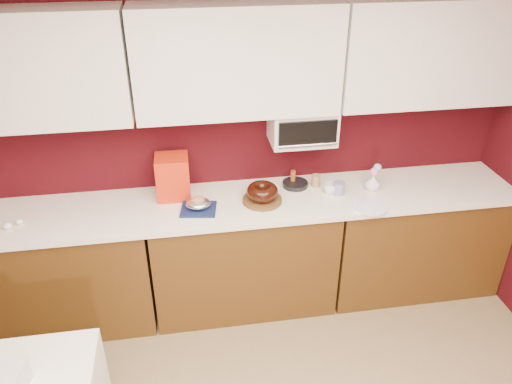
{
  "coord_description": "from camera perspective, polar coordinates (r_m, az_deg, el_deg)",
  "views": [
    {
      "loc": [
        -0.39,
        -1.05,
        2.69
      ],
      "look_at": [
        0.08,
        1.84,
        1.02
      ],
      "focal_mm": 35.0,
      "sensor_mm": 36.0,
      "label": 1
    }
  ],
  "objects": [
    {
      "name": "blue_jar",
      "position": [
        3.61,
        9.44,
        0.43
      ],
      "size": [
        0.08,
        0.08,
        0.1
      ],
      "primitive_type": "cylinder",
      "rotation": [
        0.0,
        0.0,
        0.01
      ],
      "color": "navy",
      "rests_on": "countertop"
    },
    {
      "name": "upper_cabinet_right",
      "position": [
        3.67,
        19.7,
        14.83
      ],
      "size": [
        1.31,
        0.33,
        0.7
      ],
      "primitive_type": "cube",
      "color": "white",
      "rests_on": "wall_back"
    },
    {
      "name": "wall_back",
      "position": [
        3.62,
        -2.32,
        6.24
      ],
      "size": [
        4.0,
        0.02,
        2.5
      ],
      "primitive_type": "cube",
      "color": "#3A070D",
      "rests_on": "floor"
    },
    {
      "name": "upper_cabinet_left",
      "position": [
        3.38,
        -25.78,
        12.45
      ],
      "size": [
        1.31,
        0.33,
        0.7
      ],
      "primitive_type": "cube",
      "color": "white",
      "rests_on": "wall_back"
    },
    {
      "name": "pandoro_box",
      "position": [
        3.53,
        -9.48,
        1.72
      ],
      "size": [
        0.23,
        0.21,
        0.31
      ],
      "primitive_type": "cube",
      "rotation": [
        0.0,
        0.0,
        -0.02
      ],
      "color": "#AB0B0B",
      "rests_on": "countertop"
    },
    {
      "name": "flower_vase",
      "position": [
        3.71,
        13.21,
        1.15
      ],
      "size": [
        0.11,
        0.11,
        0.13
      ],
      "primitive_type": "imported",
      "rotation": [
        0.0,
        0.0,
        -0.37
      ],
      "color": "silver",
      "rests_on": "countertop"
    },
    {
      "name": "toaster_oven",
      "position": [
        3.52,
        5.3,
        7.63
      ],
      "size": [
        0.45,
        0.3,
        0.25
      ],
      "primitive_type": "cube",
      "color": "white",
      "rests_on": "upper_cabinet_center"
    },
    {
      "name": "base_cabinet_right",
      "position": [
        4.12,
        17.28,
        -5.07
      ],
      "size": [
        1.31,
        0.58,
        0.86
      ],
      "primitive_type": "cube",
      "color": "#4E310F",
      "rests_on": "floor"
    },
    {
      "name": "bundt_cake",
      "position": [
        3.45,
        0.72,
        0.03
      ],
      "size": [
        0.24,
        0.24,
        0.09
      ],
      "primitive_type": "torus",
      "rotation": [
        0.0,
        0.0,
        -0.09
      ],
      "color": "black",
      "rests_on": "cake_base"
    },
    {
      "name": "toaster_oven_door",
      "position": [
        3.38,
        5.95,
        6.62
      ],
      "size": [
        0.4,
        0.02,
        0.18
      ],
      "primitive_type": "cube",
      "color": "black",
      "rests_on": "toaster_oven"
    },
    {
      "name": "flower_blue",
      "position": [
        3.69,
        13.71,
        2.74
      ],
      "size": [
        0.06,
        0.06,
        0.06
      ],
      "primitive_type": "sphere",
      "color": "#93B0EC",
      "rests_on": "flower_vase"
    },
    {
      "name": "amber_bottle",
      "position": [
        3.7,
        4.25,
        1.66
      ],
      "size": [
        0.04,
        0.04,
        0.11
      ],
      "primitive_type": "cylinder",
      "rotation": [
        0.0,
        0.0,
        0.04
      ],
      "color": "brown",
      "rests_on": "countertop"
    },
    {
      "name": "flower_pink",
      "position": [
        3.67,
        13.35,
        2.26
      ],
      "size": [
        0.06,
        0.06,
        0.06
      ],
      "primitive_type": "sphere",
      "color": "pink",
      "rests_on": "flower_vase"
    },
    {
      "name": "ceiling",
      "position": [
        1.14,
        11.67,
        19.62
      ],
      "size": [
        4.0,
        4.5,
        0.02
      ],
      "primitive_type": "cube",
      "color": "white",
      "rests_on": "wall_back"
    },
    {
      "name": "navy_towel",
      "position": [
        3.41,
        -6.58,
        -1.96
      ],
      "size": [
        0.26,
        0.23,
        0.02
      ],
      "primitive_type": "cube",
      "rotation": [
        0.0,
        0.0,
        -0.16
      ],
      "color": "#121E46",
      "rests_on": "countertop"
    },
    {
      "name": "roasted_ham",
      "position": [
        3.38,
        -6.65,
        -0.94
      ],
      "size": [
        0.11,
        0.1,
        0.06
      ],
      "primitive_type": "ellipsoid",
      "rotation": [
        0.0,
        0.0,
        0.28
      ],
      "color": "#B97254",
      "rests_on": "foil_ham_nest"
    },
    {
      "name": "coffee_mug",
      "position": [
        3.62,
        8.49,
        0.52
      ],
      "size": [
        0.12,
        0.12,
        0.09
      ],
      "primitive_type": "imported",
      "rotation": [
        0.0,
        0.0,
        0.64
      ],
      "color": "white",
      "rests_on": "countertop"
    },
    {
      "name": "countertop",
      "position": [
        3.52,
        -1.56,
        -1.29
      ],
      "size": [
        4.0,
        0.62,
        0.04
      ],
      "primitive_type": "cube",
      "color": "white",
      "rests_on": "base_cabinet_center"
    },
    {
      "name": "toaster_oven_handle",
      "position": [
        3.39,
        5.95,
        5.36
      ],
      "size": [
        0.42,
        0.02,
        0.02
      ],
      "primitive_type": "cylinder",
      "rotation": [
        0.0,
        1.57,
        0.0
      ],
      "color": "silver",
      "rests_on": "toaster_oven"
    },
    {
      "name": "upper_cabinet_center",
      "position": [
        3.27,
        -2.16,
        14.79
      ],
      "size": [
        1.31,
        0.33,
        0.7
      ],
      "primitive_type": "cube",
      "color": "white",
      "rests_on": "wall_back"
    },
    {
      "name": "egg_right",
      "position": [
        3.59,
        -25.43,
        -3.09
      ],
      "size": [
        0.05,
        0.04,
        0.04
      ],
      "primitive_type": "ellipsoid",
      "rotation": [
        0.0,
        0.0,
        0.17
      ],
      "color": "white",
      "rests_on": "countertop"
    },
    {
      "name": "base_cabinet_center",
      "position": [
        3.77,
        -1.47,
        -7.17
      ],
      "size": [
        1.31,
        0.58,
        0.86
      ],
      "primitive_type": "cube",
      "color": "#4E310F",
      "rests_on": "floor"
    },
    {
      "name": "cake_base",
      "position": [
        3.49,
        0.72,
        -0.93
      ],
      "size": [
        0.34,
        0.34,
        0.03
      ],
      "primitive_type": "cylinder",
      "rotation": [
        0.0,
        0.0,
        0.25
      ],
      "color": "brown",
      "rests_on": "countertop"
    },
    {
      "name": "china_plate",
      "position": [
        3.52,
        12.92,
        -1.61
      ],
      "size": [
        0.32,
        0.32,
        0.01
      ],
      "primitive_type": "cylinder",
      "rotation": [
        0.0,
        0.0,
        -0.41
      ],
      "color": "white",
      "rests_on": "countertop"
    },
    {
      "name": "foil_ham_nest",
      "position": [
        3.39,
        -6.63,
        -1.3
      ],
      "size": [
        0.19,
        0.17,
        0.06
      ],
      "primitive_type": "ellipsoid",
      "rotation": [
        0.0,
        0.0,
        0.19
      ],
      "color": "white",
      "rests_on": "navy_towel"
    },
    {
      "name": "egg_left",
      "position": [
        3.57,
        -26.54,
        -3.49
      ],
      "size": [
        0.06,
        0.05,
        0.05
      ],
      "primitive_type": "ellipsoid",
      "rotation": [
        0.0,
        0.0,
        0.06
      ],
      "color": "white",
      "rests_on": "countertop"
    },
    {
      "name": "dark_pan",
      "position": [
        3.69,
        4.51,
        0.91
      ],
      "size": [
        0.23,
        0.23,
        0.03
      ],
      "primitive_type": "cylinder",
      "rotation": [
        0.0,
        0.0,
        0.23
      ],
      "color": "black",
      "rests_on": "countertop"
    },
    {
      "name": "base_cabinet_left",
      "position": [
        3.86,
        -21.69,
        -8.58
      ],
      "size": [
        1.31,
        0.58,
        0.86
      ],
      "primitive_type": "cube",
      "color": "#4E310F",
      "rests_on": "floor"
    },
    {
      "name": "paper_cup",
      "position": [
        3.69,
        6.86,
        1.3
      ],
      "size": [
        0.08,
        0.08,
        0.09
      ],
      "primitive_type": "cylinder",
      "rotation": [
        0.0,
        0.0,
        -0.36
      ],
      "color": "olive",
      "rests_on": "countertop"
    }
  ]
}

